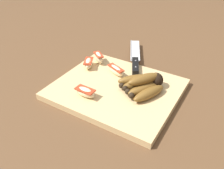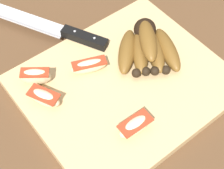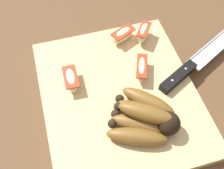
{
  "view_description": "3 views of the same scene",
  "coord_description": "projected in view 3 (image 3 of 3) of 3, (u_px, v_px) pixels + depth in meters",
  "views": [
    {
      "loc": [
        0.3,
        -0.52,
        0.44
      ],
      "look_at": [
        0.0,
        -0.02,
        0.04
      ],
      "focal_mm": 37.75,
      "sensor_mm": 36.0,
      "label": 1
    },
    {
      "loc": [
        -0.26,
        -0.29,
        0.56
      ],
      "look_at": [
        -0.03,
        0.01,
        0.04
      ],
      "focal_mm": 56.22,
      "sensor_mm": 36.0,
      "label": 2
    },
    {
      "loc": [
        0.3,
        -0.09,
        0.51
      ],
      "look_at": [
        -0.0,
        -0.01,
        0.06
      ],
      "focal_mm": 44.78,
      "sensor_mm": 36.0,
      "label": 3
    }
  ],
  "objects": [
    {
      "name": "apple_wedge_middle",
      "position": [
        144.0,
        33.0,
        0.66
      ],
      "size": [
        0.06,
        0.05,
        0.04
      ],
      "color": "beige",
      "rests_on": "cutting_board"
    },
    {
      "name": "apple_wedge_extra",
      "position": [
        123.0,
        35.0,
        0.66
      ],
      "size": [
        0.05,
        0.07,
        0.03
      ],
      "color": "beige",
      "rests_on": "cutting_board"
    },
    {
      "name": "ground_plane",
      "position": [
        116.0,
        99.0,
        0.6
      ],
      "size": [
        6.0,
        6.0,
        0.0
      ],
      "primitive_type": "plane",
      "color": "brown"
    },
    {
      "name": "apple_wedge_near",
      "position": [
        142.0,
        68.0,
        0.6
      ],
      "size": [
        0.07,
        0.05,
        0.03
      ],
      "color": "beige",
      "rests_on": "cutting_board"
    },
    {
      "name": "chefs_knife",
      "position": [
        192.0,
        65.0,
        0.62
      ],
      "size": [
        0.15,
        0.26,
        0.02
      ],
      "color": "silver",
      "rests_on": "cutting_board"
    },
    {
      "name": "cutting_board",
      "position": [
        119.0,
        95.0,
        0.6
      ],
      "size": [
        0.37,
        0.32,
        0.02
      ],
      "primitive_type": "cube",
      "color": "tan",
      "rests_on": "ground_plane"
    },
    {
      "name": "banana_bunch",
      "position": [
        146.0,
        118.0,
        0.53
      ],
      "size": [
        0.16,
        0.16,
        0.05
      ],
      "color": "black",
      "rests_on": "cutting_board"
    },
    {
      "name": "apple_wedge_far",
      "position": [
        71.0,
        79.0,
        0.59
      ],
      "size": [
        0.06,
        0.03,
        0.03
      ],
      "color": "beige",
      "rests_on": "cutting_board"
    }
  ]
}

